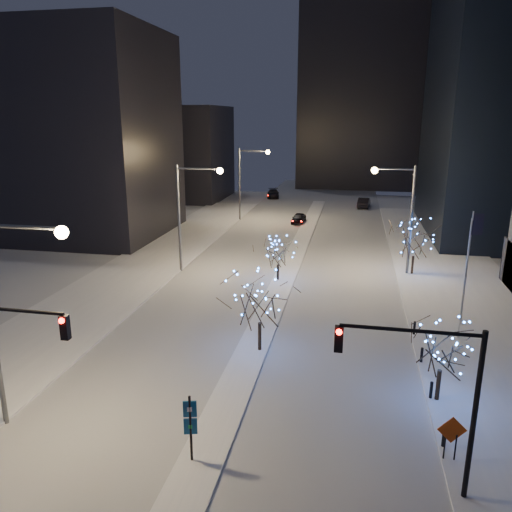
% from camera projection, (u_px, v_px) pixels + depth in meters
% --- Properties ---
extents(ground, '(160.00, 160.00, 0.00)m').
position_uv_depth(ground, '(193.00, 480.00, 20.14)').
color(ground, silver).
rests_on(ground, ground).
extents(road, '(20.00, 130.00, 0.02)m').
position_uv_depth(road, '(295.00, 254.00, 53.21)').
color(road, silver).
rests_on(road, ground).
extents(median, '(2.00, 80.00, 0.15)m').
position_uv_depth(median, '(289.00, 267.00, 48.47)').
color(median, white).
rests_on(median, ground).
extents(east_sidewalk, '(10.00, 90.00, 0.15)m').
position_uv_depth(east_sidewalk, '(476.00, 318.00, 36.23)').
color(east_sidewalk, white).
rests_on(east_sidewalk, ground).
extents(west_sidewalk, '(8.00, 90.00, 0.15)m').
position_uv_depth(west_sidewalk, '(108.00, 292.00, 41.62)').
color(west_sidewalk, white).
rests_on(west_sidewalk, ground).
extents(filler_west_near, '(22.00, 18.00, 24.00)m').
position_uv_depth(filler_west_near, '(71.00, 136.00, 59.92)').
color(filler_west_near, black).
rests_on(filler_west_near, ground).
extents(filler_west_far, '(18.00, 16.00, 16.00)m').
position_uv_depth(filler_west_far, '(175.00, 153.00, 88.98)').
color(filler_west_far, black).
rests_on(filler_west_far, ground).
extents(horizon_block, '(24.00, 14.00, 42.00)m').
position_uv_depth(horizon_block, '(361.00, 82.00, 100.33)').
color(horizon_block, black).
rests_on(horizon_block, ground).
extents(street_lamp_w_near, '(4.40, 0.56, 10.00)m').
position_uv_depth(street_lamp_w_near, '(8.00, 297.00, 21.94)').
color(street_lamp_w_near, '#595E66').
rests_on(street_lamp_w_near, ground).
extents(street_lamp_w_mid, '(4.40, 0.56, 10.00)m').
position_uv_depth(street_lamp_w_mid, '(189.00, 204.00, 45.57)').
color(street_lamp_w_mid, '#595E66').
rests_on(street_lamp_w_mid, ground).
extents(street_lamp_w_far, '(4.40, 0.56, 10.00)m').
position_uv_depth(street_lamp_w_far, '(247.00, 174.00, 69.20)').
color(street_lamp_w_far, '#595E66').
rests_on(street_lamp_w_far, ground).
extents(street_lamp_east, '(3.90, 0.56, 10.00)m').
position_uv_depth(street_lamp_east, '(402.00, 206.00, 44.88)').
color(street_lamp_east, '#595E66').
rests_on(street_lamp_east, ground).
extents(traffic_signal_east, '(5.26, 0.43, 7.00)m').
position_uv_depth(traffic_signal_east, '(433.00, 384.00, 18.14)').
color(traffic_signal_east, black).
rests_on(traffic_signal_east, ground).
extents(flagpoles, '(1.35, 2.60, 8.00)m').
position_uv_depth(flagpoles, '(468.00, 265.00, 32.67)').
color(flagpoles, silver).
rests_on(flagpoles, east_sidewalk).
extents(bollards, '(0.16, 12.16, 0.90)m').
position_uv_depth(bollards, '(426.00, 371.00, 27.53)').
color(bollards, black).
rests_on(bollards, east_sidewalk).
extents(car_near, '(1.95, 4.16, 1.38)m').
position_uv_depth(car_near, '(299.00, 218.00, 68.68)').
color(car_near, black).
rests_on(car_near, ground).
extents(car_mid, '(2.22, 5.09, 1.63)m').
position_uv_depth(car_mid, '(364.00, 203.00, 80.60)').
color(car_mid, black).
rests_on(car_mid, ground).
extents(car_far, '(2.84, 5.36, 1.48)m').
position_uv_depth(car_far, '(273.00, 194.00, 90.37)').
color(car_far, black).
rests_on(car_far, ground).
extents(holiday_tree_median_near, '(4.98, 4.98, 5.23)m').
position_uv_depth(holiday_tree_median_near, '(260.00, 299.00, 30.23)').
color(holiday_tree_median_near, black).
rests_on(holiday_tree_median_near, median).
extents(holiday_tree_median_far, '(4.04, 4.04, 4.01)m').
position_uv_depth(holiday_tree_median_far, '(278.00, 252.00, 43.84)').
color(holiday_tree_median_far, black).
rests_on(holiday_tree_median_far, median).
extents(holiday_tree_plaza_near, '(4.14, 4.14, 4.46)m').
position_uv_depth(holiday_tree_plaza_near, '(442.00, 347.00, 24.86)').
color(holiday_tree_plaza_near, black).
rests_on(holiday_tree_plaza_near, east_sidewalk).
extents(holiday_tree_plaza_far, '(5.64, 5.64, 5.22)m').
position_uv_depth(holiday_tree_plaza_far, '(415.00, 239.00, 45.39)').
color(holiday_tree_plaza_far, black).
rests_on(holiday_tree_plaza_far, east_sidewalk).
extents(wayfinding_sign, '(0.56, 0.21, 3.17)m').
position_uv_depth(wayfinding_sign, '(190.00, 422.00, 20.63)').
color(wayfinding_sign, black).
rests_on(wayfinding_sign, ground).
extents(construction_sign, '(1.23, 0.20, 2.04)m').
position_uv_depth(construction_sign, '(452.00, 434.00, 20.82)').
color(construction_sign, black).
rests_on(construction_sign, east_sidewalk).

